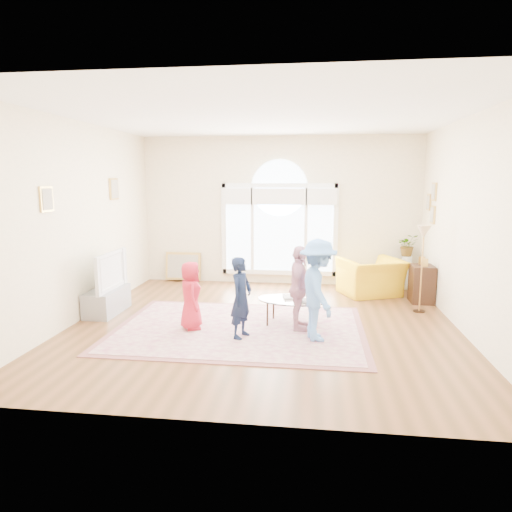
# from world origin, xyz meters

# --- Properties ---
(ground) EXTENTS (6.00, 6.00, 0.00)m
(ground) POSITION_xyz_m (0.00, 0.00, 0.00)
(ground) COLOR #54361B
(ground) RESTS_ON ground
(room_shell) EXTENTS (6.00, 6.00, 6.00)m
(room_shell) POSITION_xyz_m (0.01, 2.83, 1.57)
(room_shell) COLOR beige
(room_shell) RESTS_ON ground
(area_rug) EXTENTS (3.60, 2.60, 0.02)m
(area_rug) POSITION_xyz_m (-0.35, -0.27, 0.01)
(area_rug) COLOR #C1A995
(area_rug) RESTS_ON ground
(rug_border) EXTENTS (3.80, 2.80, 0.01)m
(rug_border) POSITION_xyz_m (-0.35, -0.27, 0.01)
(rug_border) COLOR #88514F
(rug_border) RESTS_ON ground
(tv_console) EXTENTS (0.45, 1.00, 0.42)m
(tv_console) POSITION_xyz_m (-2.75, 0.30, 0.21)
(tv_console) COLOR gray
(tv_console) RESTS_ON ground
(television) EXTENTS (0.17, 1.12, 0.64)m
(television) POSITION_xyz_m (-2.74, 0.30, 0.74)
(television) COLOR black
(television) RESTS_ON tv_console
(coffee_table) EXTENTS (1.16, 0.84, 0.54)m
(coffee_table) POSITION_xyz_m (0.44, 0.03, 0.40)
(coffee_table) COLOR silver
(coffee_table) RESTS_ON ground
(armchair) EXTENTS (1.41, 1.33, 0.73)m
(armchair) POSITION_xyz_m (1.90, 2.15, 0.36)
(armchair) COLOR yellow
(armchair) RESTS_ON ground
(side_cabinet) EXTENTS (0.40, 0.50, 0.70)m
(side_cabinet) POSITION_xyz_m (2.78, 1.73, 0.35)
(side_cabinet) COLOR black
(side_cabinet) RESTS_ON ground
(floor_lamp) EXTENTS (0.30, 0.30, 1.51)m
(floor_lamp) POSITION_xyz_m (2.61, 1.06, 1.28)
(floor_lamp) COLOR black
(floor_lamp) RESTS_ON ground
(plant_pedestal) EXTENTS (0.20, 0.20, 0.70)m
(plant_pedestal) POSITION_xyz_m (2.70, 2.78, 0.35)
(plant_pedestal) COLOR white
(plant_pedestal) RESTS_ON ground
(potted_plant) EXTENTS (0.42, 0.36, 0.46)m
(potted_plant) POSITION_xyz_m (2.70, 2.78, 0.93)
(potted_plant) COLOR #33722D
(potted_plant) RESTS_ON plant_pedestal
(leaning_picture) EXTENTS (0.80, 0.14, 0.62)m
(leaning_picture) POSITION_xyz_m (-2.16, 2.90, 0.00)
(leaning_picture) COLOR tan
(leaning_picture) RESTS_ON ground
(child_red) EXTENTS (0.49, 0.59, 1.04)m
(child_red) POSITION_xyz_m (-1.07, -0.39, 0.54)
(child_red) COLOR red
(child_red) RESTS_ON area_rug
(child_navy) EXTENTS (0.41, 0.50, 1.17)m
(child_navy) POSITION_xyz_m (-0.25, -0.67, 0.61)
(child_navy) COLOR #121C37
(child_navy) RESTS_ON area_rug
(child_pink) EXTENTS (0.31, 0.75, 1.28)m
(child_pink) POSITION_xyz_m (0.55, -0.22, 0.66)
(child_pink) COLOR pink
(child_pink) RESTS_ON area_rug
(child_blue) EXTENTS (0.76, 1.04, 1.44)m
(child_blue) POSITION_xyz_m (0.83, -0.62, 0.74)
(child_blue) COLOR #5F9AF0
(child_blue) RESTS_ON area_rug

